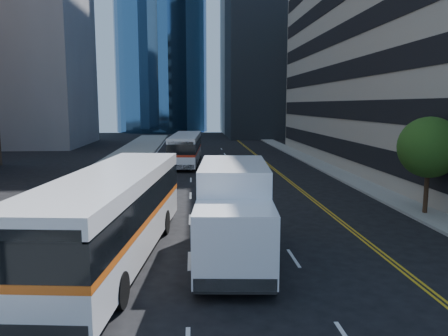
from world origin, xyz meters
The scene contains 8 objects.
ground centered at (0.00, 0.00, 0.00)m, with size 160.00×160.00×0.00m, color black.
sidewalk_west centered at (-10.50, 25.00, 0.07)m, with size 5.00×90.00×0.15m, color gray.
sidewalk_east centered at (9.00, 25.00, 0.07)m, with size 2.00×90.00×0.15m, color gray.
midrise_west centered at (-28.00, 52.00, 17.50)m, with size 18.00×18.00×35.00m, color gray.
street_tree centered at (9.00, 8.00, 3.64)m, with size 3.20×3.20×5.10m.
bus_front centered at (-6.32, 2.30, 1.84)m, with size 4.30×13.32×3.38m.
bus_rear centered at (-4.00, 29.15, 1.62)m, with size 3.23×11.64×2.97m.
box_truck centered at (-1.82, 2.03, 1.89)m, with size 3.17×7.67×3.58m.
Camera 1 is at (-3.33, -13.86, 5.84)m, focal length 35.00 mm.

